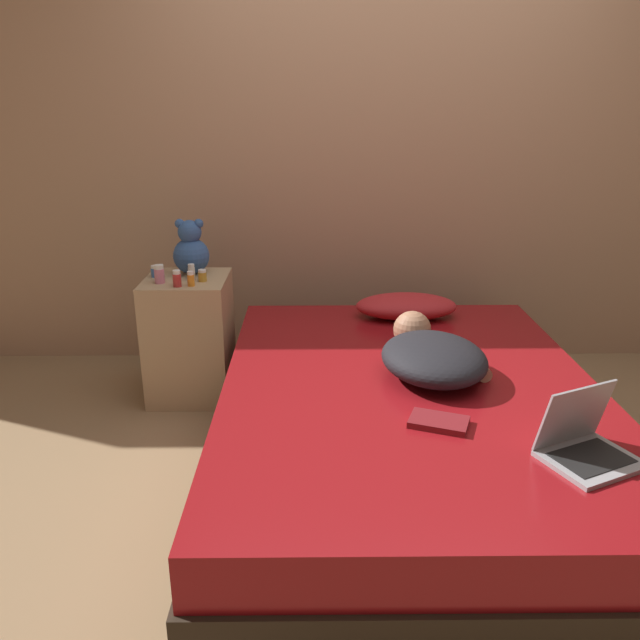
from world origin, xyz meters
TOP-DOWN VIEW (x-y plane):
  - ground_plane at (0.00, 0.00)m, footprint 12.00×12.00m
  - wall_back at (0.00, 1.33)m, footprint 8.00×0.06m
  - bed at (0.00, 0.00)m, footprint 1.55×2.09m
  - nightstand at (-1.04, 0.76)m, footprint 0.42×0.43m
  - pillow at (0.10, 0.81)m, footprint 0.53×0.29m
  - person_lying at (0.10, 0.10)m, footprint 0.48×0.69m
  - laptop at (0.47, -0.57)m, footprint 0.35×0.33m
  - teddy_bear at (-1.02, 0.86)m, footprint 0.19×0.19m
  - bottle_amber at (-0.95, 0.70)m, footprint 0.04×0.04m
  - bottle_white at (-1.00, 0.73)m, footprint 0.03×0.03m
  - bottle_orange at (-0.99, 0.62)m, footprint 0.03×0.03m
  - bottle_pink at (-1.15, 0.67)m, footprint 0.05×0.05m
  - bottle_blue at (-1.20, 0.79)m, footprint 0.04×0.04m
  - bottle_red at (-1.05, 0.61)m, footprint 0.04×0.04m
  - book at (0.05, -0.35)m, footprint 0.23×0.19m

SIDE VIEW (x-z plane):
  - ground_plane at x=0.00m, z-range 0.00..0.00m
  - bed at x=0.00m, z-range 0.00..0.41m
  - nightstand at x=-1.04m, z-range 0.00..0.64m
  - book at x=0.05m, z-range 0.41..0.43m
  - laptop at x=0.47m, z-range 0.35..0.58m
  - pillow at x=0.10m, z-range 0.41..0.54m
  - person_lying at x=0.10m, z-range 0.40..0.58m
  - bottle_amber at x=-0.95m, z-range 0.64..0.70m
  - bottle_blue at x=-1.20m, z-range 0.64..0.70m
  - bottle_orange at x=-0.99m, z-range 0.64..0.72m
  - bottle_red at x=-1.05m, z-range 0.64..0.72m
  - bottle_white at x=-1.00m, z-range 0.64..0.72m
  - bottle_pink at x=-1.15m, z-range 0.64..0.73m
  - teddy_bear at x=-1.02m, z-range 0.62..0.91m
  - wall_back at x=0.00m, z-range 0.00..2.60m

